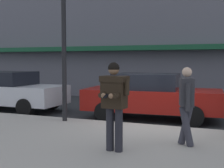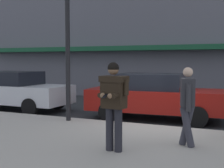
{
  "view_description": "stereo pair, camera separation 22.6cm",
  "coord_description": "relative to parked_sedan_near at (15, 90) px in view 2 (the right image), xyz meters",
  "views": [
    {
      "loc": [
        2.13,
        -8.85,
        1.98
      ],
      "look_at": [
        -0.26,
        -2.86,
        1.49
      ],
      "focal_mm": 50.0,
      "sensor_mm": 36.0,
      "label": 1
    },
    {
      "loc": [
        2.34,
        -8.76,
        1.98
      ],
      "look_at": [
        -0.26,
        -2.86,
        1.49
      ],
      "focal_mm": 50.0,
      "sensor_mm": 36.0,
      "label": 2
    }
  ],
  "objects": [
    {
      "name": "curb_paint_line",
      "position": [
        7.2,
        -0.93,
        -0.79
      ],
      "size": [
        28.0,
        0.12,
        0.01
      ],
      "primitive_type": "cube",
      "color": "silver",
      "rests_on": "ground"
    },
    {
      "name": "sidewalk",
      "position": [
        7.2,
        -3.83,
        -0.72
      ],
      "size": [
        32.0,
        5.3,
        0.14
      ],
      "primitive_type": "cube",
      "color": "#A8A399",
      "rests_on": "ground"
    },
    {
      "name": "man_texting_on_phone",
      "position": [
        6.07,
        -4.05,
        0.46
      ],
      "size": [
        0.65,
        0.61,
        1.81
      ],
      "color": "#23232B",
      "rests_on": "sidewalk"
    },
    {
      "name": "ground_plane",
      "position": [
        6.2,
        -0.98,
        -0.79
      ],
      "size": [
        80.0,
        80.0,
        0.0
      ],
      "primitive_type": "plane",
      "color": "#2B2D30"
    },
    {
      "name": "street_lamp_post",
      "position": [
        3.5,
        -1.63,
        2.35
      ],
      "size": [
        0.36,
        0.36,
        4.88
      ],
      "color": "black",
      "rests_on": "sidewalk"
    },
    {
      "name": "parked_sedan_near",
      "position": [
        0.0,
        0.0,
        0.0
      ],
      "size": [
        4.51,
        1.95,
        1.54
      ],
      "color": "silver",
      "rests_on": "ground"
    },
    {
      "name": "parked_sedan_mid",
      "position": [
        5.68,
        0.32,
        0.0
      ],
      "size": [
        4.63,
        2.19,
        1.54
      ],
      "color": "maroon",
      "rests_on": "ground"
    },
    {
      "name": "pedestrian_with_bag",
      "position": [
        7.35,
        -3.05,
        0.32
      ],
      "size": [
        0.4,
        0.72,
        1.7
      ],
      "color": "#33333D",
      "rests_on": "sidewalk"
    }
  ]
}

